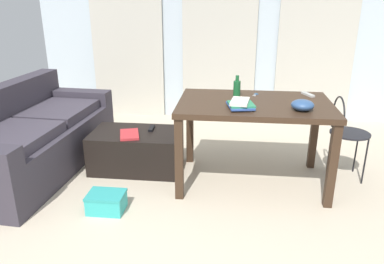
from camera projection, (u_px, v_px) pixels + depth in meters
The scene contains 15 objects.
ground_plane at pixel (207, 180), 3.68m from camera, with size 8.23×8.23×0.00m, color beige.
wall_back at pixel (220, 25), 5.19m from camera, with size 5.14×0.10×2.65m, color silver.
curtains at pixel (219, 43), 5.20m from camera, with size 3.66×0.03×2.17m.
couch at pixel (31, 139), 3.83m from camera, with size 1.02×2.08×0.85m.
coffee_table at pixel (136, 150), 3.87m from camera, with size 0.89×0.56×0.40m.
craft_table at pixel (254, 113), 3.42m from camera, with size 1.38×0.89×0.80m.
wire_chair at pixel (344, 127), 3.57m from camera, with size 0.37×0.38×0.82m.
bottle_near at pixel (237, 88), 3.55m from camera, with size 0.07×0.07×0.20m.
bowl at pixel (303, 105), 3.12m from camera, with size 0.19×0.19×0.09m, color #2D4C7A.
book_stack at pixel (241, 104), 3.19m from camera, with size 0.26×0.30×0.07m.
tv_remote_on_table at pixel (308, 94), 3.60m from camera, with size 0.05×0.16×0.02m, color #B7B7B2.
scissors at pixel (256, 94), 3.63m from camera, with size 0.06×0.10×0.00m.
tv_remote_primary at pixel (152, 128), 3.87m from camera, with size 0.04×0.16×0.03m, color black.
magazine at pixel (129, 134), 3.70m from camera, with size 0.18×0.29×0.02m, color red.
shoebox at pixel (106, 202), 3.13m from camera, with size 0.31×0.23×0.16m.
Camera 1 is at (0.22, -1.97, 1.71)m, focal length 34.97 mm.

